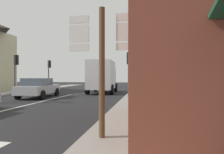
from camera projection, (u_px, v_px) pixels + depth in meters
The scene contains 9 objects.
ground_plane at pixel (61, 97), 14.84m from camera, with size 80.00×80.00×0.00m, color #232326.
sidewalk_right at pixel (139, 101), 11.83m from camera, with size 2.32×44.00×0.14m, color gray.
lane_centre_stripe at pixel (31, 104), 10.90m from camera, with size 0.16×12.00×0.01m, color silver.
sedan_far at pixel (39, 87), 14.44m from camera, with size 2.28×4.35×1.47m.
delivery_truck at pixel (102, 76), 18.39m from camera, with size 2.68×5.09×3.05m.
route_sign_post at pixel (102, 62), 4.50m from camera, with size 1.66×0.14×3.20m.
traffic_light_near_left at pixel (16, 65), 17.44m from camera, with size 0.30×0.49×3.58m.
traffic_light_near_right at pixel (129, 64), 14.34m from camera, with size 0.30×0.49×3.42m.
traffic_light_far_left at pixel (49, 68), 23.50m from camera, with size 0.30×0.49×3.61m.
Camera 1 is at (6.43, -3.95, 1.56)m, focal length 30.53 mm.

